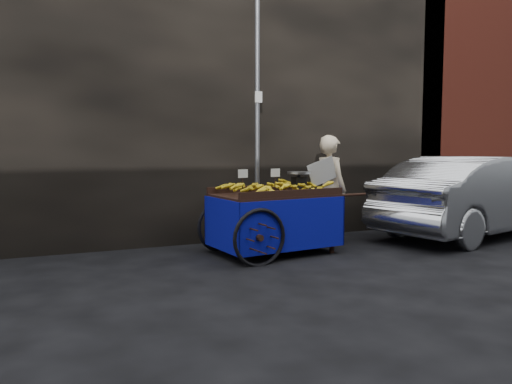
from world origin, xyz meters
name	(u,v)px	position (x,y,z in m)	size (l,w,h in m)	color
ground	(275,260)	(0.00, 0.00, 0.00)	(80.00, 80.00, 0.00)	black
building_wall	(234,99)	(0.39, 2.60, 2.50)	(13.50, 2.00, 5.00)	black
street_pole	(257,122)	(0.30, 1.30, 2.01)	(0.12, 0.10, 4.00)	slate
banana_cart	(271,200)	(0.14, 0.44, 0.80)	(2.50, 1.37, 1.30)	black
vendor	(330,189)	(1.41, 0.84, 0.90)	(0.85, 0.74, 1.79)	beige
plastic_bag	(328,239)	(1.22, 0.56, 0.11)	(0.25, 0.20, 0.23)	blue
parked_car	(476,196)	(4.19, 0.36, 0.71)	(1.51, 4.34, 1.43)	#B3B6BB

